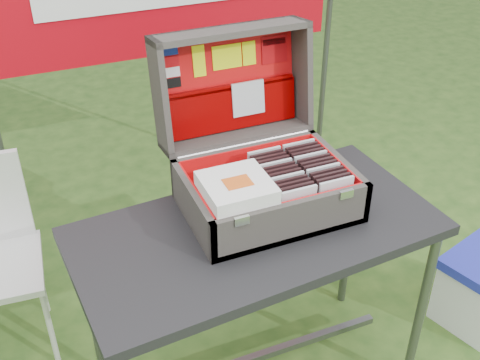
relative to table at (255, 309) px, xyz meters
name	(u,v)px	position (x,y,z in m)	size (l,w,h in m)	color
table	(255,309)	(0.00, 0.00, 0.00)	(1.28, 0.64, 0.80)	black
table_top	(257,231)	(0.00, 0.00, 0.38)	(1.28, 0.64, 0.04)	black
table_leg_fr	(420,316)	(0.58, -0.26, -0.02)	(0.04, 0.04, 0.76)	#59595B
table_leg_bl	(92,310)	(-0.58, 0.26, -0.02)	(0.04, 0.04, 0.76)	#59595B
table_leg_br	(349,238)	(0.58, 0.26, -0.02)	(0.04, 0.04, 0.76)	#59595B
table_brace	(254,358)	(0.00, 0.00, -0.28)	(1.13, 0.03, 0.03)	#59595B
suitcase	(262,134)	(0.08, 0.14, 0.68)	(0.59, 0.58, 0.56)	#635D56
suitcase_base_bottom	(267,206)	(0.08, 0.08, 0.41)	(0.59, 0.42, 0.02)	#635D56
suitcase_base_wall_front	(293,222)	(0.08, -0.11, 0.48)	(0.59, 0.02, 0.16)	#635D56
suitcase_base_wall_back	(246,164)	(0.08, 0.28, 0.48)	(0.59, 0.02, 0.16)	#635D56
suitcase_base_wall_left	(193,209)	(-0.20, 0.08, 0.48)	(0.02, 0.42, 0.16)	#635D56
suitcase_base_wall_right	(337,174)	(0.36, 0.08, 0.48)	(0.02, 0.42, 0.16)	#635D56
suitcase_liner_floor	(267,203)	(0.08, 0.08, 0.43)	(0.54, 0.38, 0.01)	red
suitcase_latch_left	(242,221)	(-0.11, -0.13, 0.55)	(0.05, 0.01, 0.03)	silver
suitcase_latch_right	(346,194)	(0.27, -0.13, 0.55)	(0.05, 0.01, 0.03)	silver
suitcase_hinge	(245,144)	(0.08, 0.30, 0.56)	(0.02, 0.02, 0.53)	silver
suitcase_lid_back	(227,81)	(0.08, 0.47, 0.74)	(0.59, 0.42, 0.02)	#635D56
suitcase_lid_rim_far	(230,31)	(0.08, 0.44, 0.95)	(0.59, 0.02, 0.16)	#635D56
suitcase_lid_rim_near	(237,135)	(0.08, 0.38, 0.56)	(0.59, 0.02, 0.16)	#635D56
suitcase_lid_rim_left	(160,98)	(-0.20, 0.41, 0.75)	(0.02, 0.42, 0.16)	#635D56
suitcase_lid_rim_right	(301,73)	(0.36, 0.41, 0.75)	(0.02, 0.42, 0.16)	#635D56
suitcase_lid_liner	(228,82)	(0.08, 0.46, 0.75)	(0.54, 0.37, 0.01)	red
suitcase_liner_wall_front	(291,217)	(0.08, -0.10, 0.49)	(0.54, 0.01, 0.13)	red
suitcase_liner_wall_back	(247,163)	(0.08, 0.27, 0.49)	(0.54, 0.01, 0.13)	red
suitcase_liner_wall_left	(196,205)	(-0.19, 0.08, 0.49)	(0.01, 0.38, 0.13)	red
suitcase_liner_wall_right	(334,172)	(0.35, 0.08, 0.49)	(0.01, 0.38, 0.13)	red
suitcase_lid_pocket	(232,108)	(0.08, 0.42, 0.65)	(0.52, 0.17, 0.03)	#750000
suitcase_pocket_edge	(231,87)	(0.08, 0.43, 0.74)	(0.51, 0.02, 0.02)	#750000
suitcase_pocket_cd	(248,98)	(0.14, 0.41, 0.69)	(0.13, 0.13, 0.01)	silver
lid_sticker_cc_a	(170,50)	(-0.14, 0.47, 0.90)	(0.06, 0.04, 0.00)	#1933B2
lid_sticker_cc_b	(171,61)	(-0.14, 0.47, 0.86)	(0.06, 0.04, 0.00)	#AD080D
lid_sticker_cc_c	(172,72)	(-0.14, 0.46, 0.82)	(0.06, 0.04, 0.00)	white
lid_sticker_cc_d	(173,83)	(-0.14, 0.46, 0.78)	(0.06, 0.04, 0.00)	black
lid_card_neon_tall	(199,61)	(-0.03, 0.47, 0.84)	(0.05, 0.12, 0.00)	#E5F810
lid_card_neon_main	(227,57)	(0.08, 0.47, 0.84)	(0.12, 0.09, 0.00)	#E5F810
lid_card_neon_small	(249,53)	(0.17, 0.47, 0.84)	(0.05, 0.09, 0.00)	#E5F810
lid_sticker_band	(274,49)	(0.27, 0.47, 0.84)	(0.11, 0.11, 0.00)	#AD080D
lid_sticker_band_bar	(274,42)	(0.27, 0.47, 0.87)	(0.09, 0.02, 0.00)	black
cd_left_0	(298,207)	(0.12, -0.08, 0.50)	(0.13, 0.01, 0.15)	silver
cd_left_1	(295,204)	(0.12, -0.06, 0.50)	(0.13, 0.01, 0.15)	black
cd_left_2	(292,200)	(0.12, -0.03, 0.50)	(0.13, 0.01, 0.15)	black
cd_left_3	(289,196)	(0.12, -0.01, 0.50)	(0.13, 0.01, 0.15)	black
cd_left_4	(286,193)	(0.12, 0.01, 0.50)	(0.13, 0.01, 0.15)	silver
cd_left_5	(283,190)	(0.12, 0.04, 0.50)	(0.13, 0.01, 0.15)	black
cd_left_6	(280,186)	(0.12, 0.06, 0.50)	(0.13, 0.01, 0.15)	black
cd_left_7	(277,183)	(0.12, 0.08, 0.50)	(0.13, 0.01, 0.15)	black
cd_left_8	(275,179)	(0.12, 0.11, 0.50)	(0.13, 0.01, 0.15)	silver
cd_left_9	(272,176)	(0.12, 0.13, 0.50)	(0.13, 0.01, 0.15)	black
cd_left_10	(269,173)	(0.12, 0.15, 0.50)	(0.13, 0.01, 0.15)	black
cd_left_11	(266,170)	(0.12, 0.18, 0.50)	(0.13, 0.01, 0.15)	black
cd_left_12	(264,167)	(0.12, 0.20, 0.50)	(0.13, 0.01, 0.15)	silver
cd_right_0	(335,198)	(0.26, -0.08, 0.50)	(0.13, 0.01, 0.15)	silver
cd_right_1	(332,194)	(0.26, -0.06, 0.50)	(0.13, 0.01, 0.15)	black
cd_right_2	(328,191)	(0.26, -0.03, 0.50)	(0.13, 0.01, 0.15)	black
cd_right_3	(325,188)	(0.26, -0.01, 0.50)	(0.13, 0.01, 0.15)	black
cd_right_4	(322,184)	(0.26, 0.01, 0.50)	(0.13, 0.01, 0.15)	silver
cd_right_5	(319,181)	(0.26, 0.04, 0.50)	(0.13, 0.01, 0.15)	black
cd_right_6	(316,178)	(0.26, 0.06, 0.50)	(0.13, 0.01, 0.15)	black
cd_right_7	(312,174)	(0.26, 0.08, 0.50)	(0.13, 0.01, 0.15)	black
cd_right_8	(309,171)	(0.26, 0.11, 0.50)	(0.13, 0.01, 0.15)	silver
cd_right_9	(306,168)	(0.26, 0.13, 0.50)	(0.13, 0.01, 0.15)	black
cd_right_10	(304,165)	(0.26, 0.15, 0.50)	(0.13, 0.01, 0.15)	black
cd_right_11	(301,162)	(0.26, 0.18, 0.50)	(0.13, 0.01, 0.15)	black
cd_right_12	(298,159)	(0.26, 0.20, 0.50)	(0.13, 0.01, 0.15)	silver
songbook_0	(237,193)	(-0.07, 0.01, 0.56)	(0.22, 0.22, 0.01)	white
songbook_1	(237,192)	(-0.07, 0.01, 0.57)	(0.22, 0.22, 0.01)	white
songbook_2	(237,190)	(-0.07, 0.01, 0.57)	(0.22, 0.22, 0.01)	white
songbook_3	(237,189)	(-0.07, 0.01, 0.58)	(0.22, 0.22, 0.01)	white
songbook_4	(237,188)	(-0.07, 0.01, 0.58)	(0.22, 0.22, 0.01)	white
songbook_5	(237,187)	(-0.07, 0.01, 0.59)	(0.22, 0.22, 0.01)	white
songbook_6	(237,185)	(-0.07, 0.01, 0.59)	(0.22, 0.22, 0.01)	white
songbook_7	(237,184)	(-0.07, 0.01, 0.60)	(0.22, 0.22, 0.01)	white
songbook_8	(237,183)	(-0.07, 0.01, 0.60)	(0.22, 0.22, 0.01)	white
songbook_9	(237,182)	(-0.07, 0.01, 0.61)	(0.22, 0.22, 0.01)	white
songbook_graphic	(238,182)	(-0.07, 0.00, 0.61)	(0.09, 0.07, 0.00)	#D85919
chair_leg_fr	(50,327)	(-0.75, 0.39, -0.18)	(0.02, 0.02, 0.45)	silver
chair_leg_br	(39,275)	(-0.75, 0.73, -0.18)	(0.02, 0.02, 0.45)	silver
chair_upright_right	(20,195)	(-0.75, 0.75, 0.26)	(0.02, 0.02, 0.42)	silver
cardboard_box	(321,230)	(0.62, 0.57, -0.21)	(0.36, 0.06, 0.38)	olive
banner_post_right	(325,61)	(0.91, 1.13, 0.45)	(0.03, 0.03, 1.70)	#59595B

